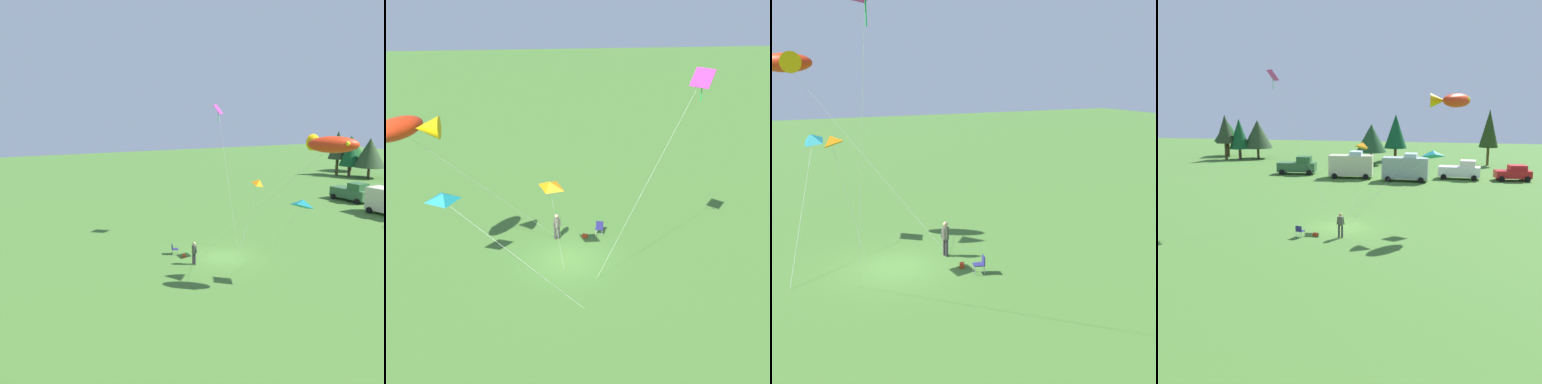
# 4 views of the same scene
# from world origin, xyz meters

# --- Properties ---
(ground_plane) EXTENTS (160.00, 160.00, 0.00)m
(ground_plane) POSITION_xyz_m (0.00, 0.00, 0.00)
(ground_plane) COLOR #42702C
(person_kite_flyer) EXTENTS (0.57, 0.40, 1.74)m
(person_kite_flyer) POSITION_xyz_m (0.45, -2.67, 1.02)
(person_kite_flyer) COLOR #393237
(person_kite_flyer) RESTS_ON ground
(folding_chair) EXTENTS (0.58, 0.58, 0.82)m
(folding_chair) POSITION_xyz_m (-2.34, -3.15, 0.49)
(folding_chair) COLOR navy
(folding_chair) RESTS_ON ground
(backpack_on_grass) EXTENTS (0.38, 0.34, 0.22)m
(backpack_on_grass) POSITION_xyz_m (-1.35, -2.70, 0.11)
(backpack_on_grass) COLOR red
(backpack_on_grass) RESTS_ON ground
(truck_green_flatbed) EXTENTS (5.19, 2.87, 2.34)m
(truck_green_flatbed) POSITION_xyz_m (-11.67, 24.51, 1.10)
(truck_green_flatbed) COLOR #325E37
(truck_green_flatbed) RESTS_ON ground
(van_camper_beige) EXTENTS (5.56, 2.96, 3.34)m
(van_camper_beige) POSITION_xyz_m (-4.15, 22.88, 1.64)
(van_camper_beige) COLOR beige
(van_camper_beige) RESTS_ON ground
(van_motorhome_grey) EXTENTS (5.42, 2.65, 3.34)m
(van_motorhome_grey) POSITION_xyz_m (2.71, 21.80, 1.64)
(van_motorhome_grey) COLOR #96A59E
(van_motorhome_grey) RESTS_ON ground
(truck_white_pickup) EXTENTS (5.14, 2.71, 2.34)m
(truck_white_pickup) POSITION_xyz_m (9.25, 24.66, 1.10)
(truck_white_pickup) COLOR white
(truck_white_pickup) RESTS_ON ground
(car_red_sedan) EXTENTS (4.41, 2.70, 1.89)m
(car_red_sedan) POSITION_xyz_m (15.46, 24.72, 0.95)
(car_red_sedan) COLOR red
(car_red_sedan) RESTS_ON ground
(treeline_distant) EXTENTS (48.42, 11.55, 8.36)m
(treeline_distant) POSITION_xyz_m (-15.65, 39.54, 4.45)
(treeline_distant) COLOR #492F1B
(treeline_distant) RESTS_ON ground
(kite_large_fish) EXTENTS (9.04, 7.66, 9.86)m
(kite_large_fish) POSITION_xyz_m (7.64, 3.22, 9.31)
(kite_large_fish) COLOR red
(kite_large_fish) RESTS_ON ground
(kite_diamond_rainbow) EXTENTS (5.43, 1.23, 11.71)m
(kite_diamond_rainbow) POSITION_xyz_m (-6.18, 2.81, 10.97)
(kite_diamond_rainbow) COLOR #D12EA2
(kite_diamond_rainbow) RESTS_ON ground
(kite_delta_teal) EXTENTS (7.71, 3.11, 5.78)m
(kite_delta_teal) POSITION_xyz_m (6.37, 2.42, 5.40)
(kite_delta_teal) COLOR teal
(kite_delta_teal) RESTS_ON ground
(kite_delta_orange) EXTENTS (1.51, 1.98, 6.26)m
(kite_delta_orange) POSITION_xyz_m (1.03, 2.52, 5.93)
(kite_delta_orange) COLOR orange
(kite_delta_orange) RESTS_ON ground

